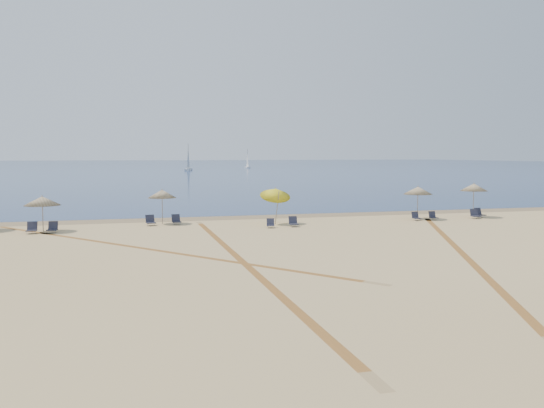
% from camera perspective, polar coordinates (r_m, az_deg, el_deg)
% --- Properties ---
extents(ground, '(160.00, 160.00, 0.00)m').
position_cam_1_polar(ground, '(20.05, 14.71, -8.62)').
color(ground, tan).
rests_on(ground, ground).
extents(ocean, '(500.00, 500.00, 0.00)m').
position_cam_1_polar(ocean, '(242.20, -12.33, 3.84)').
color(ocean, '#0C2151').
rests_on(ocean, ground).
extents(wet_sand, '(500.00, 500.00, 0.00)m').
position_cam_1_polar(wet_sand, '(42.33, -1.36, -1.28)').
color(wet_sand, olive).
rests_on(wet_sand, ground).
extents(umbrella_1, '(2.15, 2.15, 2.22)m').
position_cam_1_polar(umbrella_1, '(36.65, -22.20, 0.29)').
color(umbrella_1, gray).
rests_on(umbrella_1, ground).
extents(umbrella_2, '(1.90, 1.90, 2.37)m').
position_cam_1_polar(umbrella_2, '(38.47, -11.05, 1.01)').
color(umbrella_2, gray).
rests_on(umbrella_2, ground).
extents(umbrella_3, '(2.04, 2.09, 2.80)m').
position_cam_1_polar(umbrella_3, '(37.56, 0.36, 1.18)').
color(umbrella_3, gray).
rests_on(umbrella_3, ground).
extents(umbrella_4, '(2.07, 2.07, 2.42)m').
position_cam_1_polar(umbrella_4, '(41.86, 14.53, 1.33)').
color(umbrella_4, gray).
rests_on(umbrella_4, ground).
extents(umbrella_5, '(1.97, 1.97, 2.58)m').
position_cam_1_polar(umbrella_5, '(44.41, 19.72, 1.61)').
color(umbrella_5, gray).
rests_on(umbrella_5, ground).
extents(chair_2, '(0.59, 0.69, 0.69)m').
position_cam_1_polar(chair_2, '(36.30, -23.10, -2.27)').
color(chair_2, black).
rests_on(chair_2, ground).
extents(chair_3, '(0.63, 0.72, 0.67)m').
position_cam_1_polar(chair_3, '(36.21, -21.29, -2.25)').
color(chair_3, black).
rests_on(chair_3, ground).
extents(chair_4, '(0.68, 0.76, 0.69)m').
position_cam_1_polar(chair_4, '(37.97, -12.18, -1.67)').
color(chair_4, black).
rests_on(chair_4, ground).
extents(chair_5, '(0.62, 0.71, 0.67)m').
position_cam_1_polar(chair_5, '(38.28, -9.65, -1.60)').
color(chair_5, black).
rests_on(chair_5, ground).
extents(chair_6, '(0.60, 0.67, 0.59)m').
position_cam_1_polar(chair_6, '(35.99, -0.16, -2.00)').
color(chair_6, black).
rests_on(chair_6, ground).
extents(chair_7, '(0.56, 0.66, 0.66)m').
position_cam_1_polar(chair_7, '(36.58, 2.17, -1.84)').
color(chair_7, black).
rests_on(chair_7, ground).
extents(chair_8, '(0.52, 0.60, 0.61)m').
position_cam_1_polar(chair_8, '(41.23, 14.33, -1.24)').
color(chair_8, black).
rests_on(chair_8, ground).
extents(chair_9, '(0.51, 0.60, 0.61)m').
position_cam_1_polar(chair_9, '(41.91, 15.95, -1.18)').
color(chair_9, black).
rests_on(chair_9, ground).
extents(chair_10, '(0.62, 0.71, 0.69)m').
position_cam_1_polar(chair_10, '(43.70, 19.81, -0.99)').
color(chair_10, black).
rests_on(chair_10, ground).
extents(chair_11, '(0.70, 0.78, 0.70)m').
position_cam_1_polar(chair_11, '(44.60, 20.22, -0.88)').
color(chair_11, black).
rests_on(chair_11, ground).
extents(sailboat_0, '(2.82, 5.33, 7.70)m').
position_cam_1_polar(sailboat_0, '(163.36, -8.45, 4.18)').
color(sailboat_0, white).
rests_on(sailboat_0, ocean).
extents(sailboat_1, '(1.12, 4.34, 6.46)m').
position_cam_1_polar(sailboat_1, '(192.49, -2.49, 4.25)').
color(sailboat_1, white).
rests_on(sailboat_1, ocean).
extents(tire_tracks, '(54.41, 44.26, 0.00)m').
position_cam_1_polar(tire_tracks, '(27.30, 0.26, -4.81)').
color(tire_tracks, tan).
rests_on(tire_tracks, ground).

